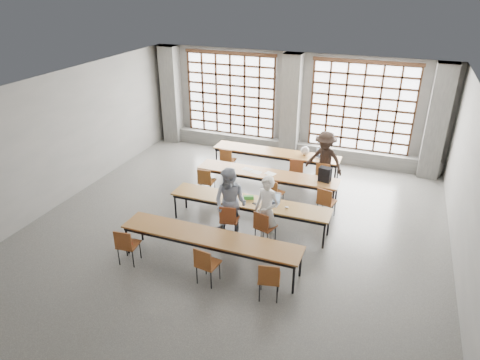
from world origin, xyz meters
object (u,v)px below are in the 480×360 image
(chair_front_left, at_px, (229,218))
(laptop_front, at_px, (272,201))
(mouse, at_px, (287,207))
(chair_back_right, at_px, (323,173))
(chair_mid_centre, at_px, (273,191))
(chair_back_mid, at_px, (296,169))
(chair_mid_left, at_px, (206,180))
(red_pouch, at_px, (128,243))
(student_female, at_px, (230,203))
(desk_row_d, at_px, (210,238))
(chair_near_mid, at_px, (206,262))
(student_back, at_px, (324,161))
(laptop_back, at_px, (320,155))
(plastic_bag, at_px, (305,151))
(chair_mid_right, at_px, (326,200))
(chair_near_right, at_px, (269,277))
(phone, at_px, (255,204))
(chair_front_right, at_px, (264,225))
(green_box, at_px, (249,197))
(student_male, at_px, (267,211))
(desk_row_b, at_px, (267,175))
(desk_row_c, at_px, (249,203))
(backpack, at_px, (325,174))
(desk_row_a, at_px, (276,154))
(chair_near_left, at_px, (126,243))
(chair_back_left, at_px, (227,159))

(chair_front_left, distance_m, laptop_front, 1.15)
(mouse, bearing_deg, chair_back_right, 82.59)
(chair_mid_centre, bearing_deg, chair_back_mid, 82.14)
(chair_mid_left, bearing_deg, chair_mid_centre, 0.08)
(red_pouch, bearing_deg, student_female, 47.55)
(desk_row_d, xyz_separation_m, chair_near_mid, (0.19, -0.63, -0.13))
(student_back, bearing_deg, chair_back_right, -72.25)
(desk_row_d, xyz_separation_m, laptop_back, (1.32, 5.20, 0.13))
(plastic_bag, bearing_deg, student_female, -103.04)
(chair_mid_right, bearing_deg, red_pouch, -137.11)
(chair_back_right, relative_size, laptop_front, 2.30)
(chair_near_right, xyz_separation_m, phone, (-1.08, 2.29, 0.20))
(chair_mid_left, relative_size, chair_mid_centre, 1.00)
(chair_front_left, bearing_deg, chair_front_right, 0.15)
(chair_front_left, relative_size, green_box, 3.52)
(chair_near_right, xyz_separation_m, laptop_back, (-0.20, 5.82, 0.25))
(student_male, distance_m, laptop_front, 0.61)
(desk_row_b, distance_m, desk_row_d, 3.47)
(green_box, xyz_separation_m, red_pouch, (-1.91, -2.39, -0.28))
(desk_row_c, relative_size, laptop_back, 9.45)
(chair_back_right, xyz_separation_m, chair_mid_right, (0.39, -1.62, 0.00))
(chair_mid_left, bearing_deg, chair_near_right, -49.67)
(desk_row_b, height_order, green_box, green_box)
(laptop_front, xyz_separation_m, backpack, (0.96, 1.65, 0.14))
(desk_row_a, xyz_separation_m, desk_row_d, (0.04, -5.09, 0.00))
(mouse, bearing_deg, green_box, 174.29)
(chair_near_left, distance_m, laptop_back, 6.56)
(desk_row_a, bearing_deg, chair_back_mid, -37.57)
(chair_near_right, bearing_deg, green_box, 117.89)
(chair_back_left, distance_m, red_pouch, 5.02)
(chair_mid_right, xyz_separation_m, student_male, (-1.09, -1.58, 0.31))
(chair_near_mid, distance_m, green_box, 2.48)
(desk_row_c, height_order, chair_near_right, chair_near_right)
(chair_front_left, distance_m, plastic_bag, 4.11)
(desk_row_d, distance_m, student_back, 4.85)
(desk_row_c, relative_size, laptop_front, 10.46)
(chair_back_mid, distance_m, chair_front_left, 3.42)
(student_female, height_order, student_back, student_back)
(desk_row_b, xyz_separation_m, chair_near_mid, (0.02, -4.10, -0.13))
(chair_near_right, xyz_separation_m, student_male, (-0.66, 1.89, 0.31))
(desk_row_a, relative_size, chair_front_left, 4.55)
(chair_near_left, distance_m, student_female, 2.53)
(chair_near_left, xyz_separation_m, plastic_bag, (2.55, 5.77, 0.34))
(chair_mid_left, xyz_separation_m, chair_front_left, (1.40, -1.70, 0.00))
(desk_row_a, distance_m, plastic_bag, 0.93)
(chair_mid_right, relative_size, green_box, 3.52)
(chair_mid_right, distance_m, student_back, 1.82)
(student_back, height_order, laptop_back, student_back)
(chair_mid_centre, distance_m, student_back, 2.04)
(chair_back_right, bearing_deg, student_female, -116.65)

